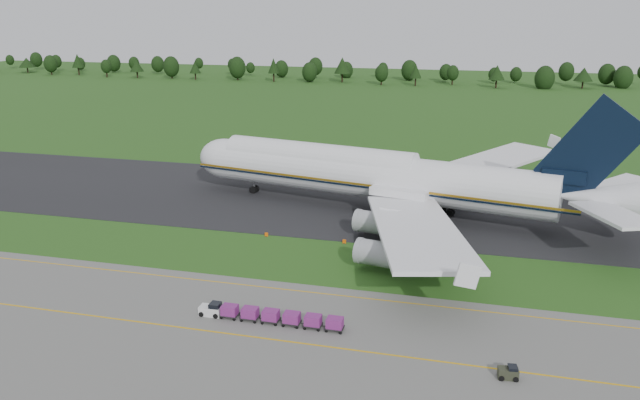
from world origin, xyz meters
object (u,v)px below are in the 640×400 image
(aircraft, at_px, (381,176))
(baggage_train, at_px, (268,316))
(edge_markers, at_px, (305,238))
(utility_cart, at_px, (508,373))

(aircraft, bearing_deg, baggage_train, -97.50)
(baggage_train, bearing_deg, aircraft, 82.50)
(baggage_train, xyz_separation_m, edge_markers, (-3.10, 25.97, -0.57))
(edge_markers, bearing_deg, aircraft, 62.54)
(aircraft, xyz_separation_m, baggage_train, (-5.64, -42.79, -5.40))
(aircraft, height_order, utility_cart, aircraft)
(baggage_train, relative_size, utility_cart, 8.47)
(aircraft, bearing_deg, utility_cart, -67.67)
(utility_cart, bearing_deg, aircraft, 112.33)
(baggage_train, relative_size, edge_markers, 1.31)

